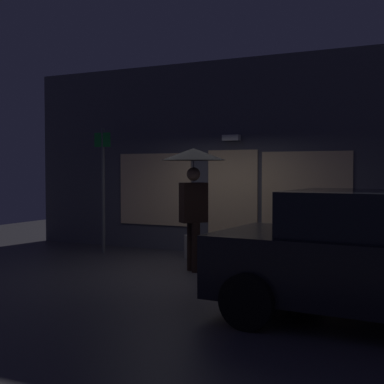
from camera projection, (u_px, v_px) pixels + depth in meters
The scene contains 5 objects.
ground_plane at pixel (186, 273), 9.34m from camera, with size 18.00×18.00×0.00m, color #423F44.
building_facade at pixel (235, 158), 11.37m from camera, with size 10.07×0.48×4.10m.
person_with_umbrella at pixel (194, 173), 9.40m from camera, with size 1.13×1.13×2.16m.
street_sign_post at pixel (103, 183), 11.46m from camera, with size 0.40×0.07×2.67m.
sidewalk_bollard at pixel (190, 246), 10.86m from camera, with size 0.24×0.24×0.47m, color #9E998E.
Camera 1 is at (4.14, -8.30, 1.79)m, focal length 50.33 mm.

